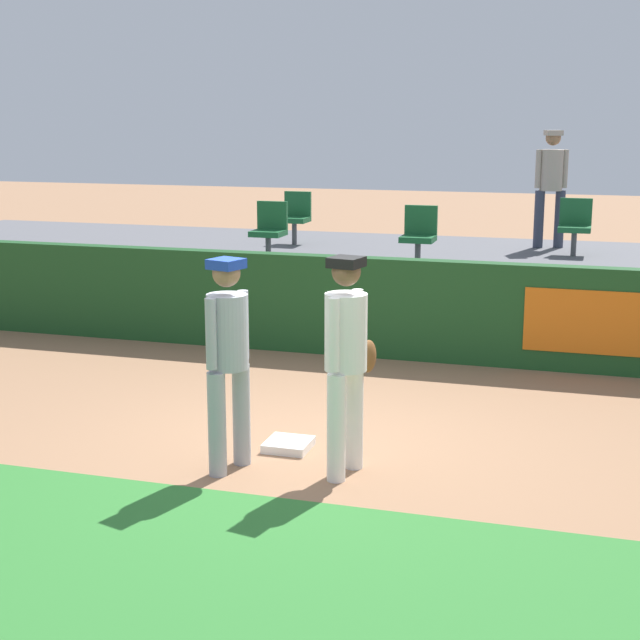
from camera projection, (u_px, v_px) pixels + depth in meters
name	position (u px, v px, depth m)	size (l,w,h in m)	color
ground_plane	(301.00, 451.00, 8.61)	(60.00, 60.00, 0.00)	#936B4C
grass_foreground_strip	(187.00, 574.00, 6.29)	(18.00, 2.80, 0.01)	#2D722D
first_base	(288.00, 445.00, 8.66)	(0.40, 0.40, 0.08)	white
player_fielder_home	(347.00, 351.00, 7.85)	(0.43, 0.56, 1.86)	white
player_runner_visitor	(228.00, 350.00, 7.95)	(0.44, 0.49, 1.83)	#9EA3AD
field_wall	(390.00, 308.00, 11.82)	(18.00, 0.26, 1.26)	#19471E
bleacher_platform	(426.00, 286.00, 14.26)	(18.00, 4.80, 0.93)	#59595E
seat_back_right	(575.00, 224.00, 14.10)	(0.47, 0.44, 0.84)	#4C4C51
seat_front_left	(270.00, 228.00, 13.60)	(0.45, 0.44, 0.84)	#4C4C51
seat_back_left	(296.00, 215.00, 15.34)	(0.44, 0.44, 0.84)	#4C4C51
seat_front_center	(419.00, 233.00, 12.98)	(0.45, 0.44, 0.84)	#4C4C51
spectator_hooded	(551.00, 180.00, 14.77)	(0.49, 0.44, 1.82)	#33384C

